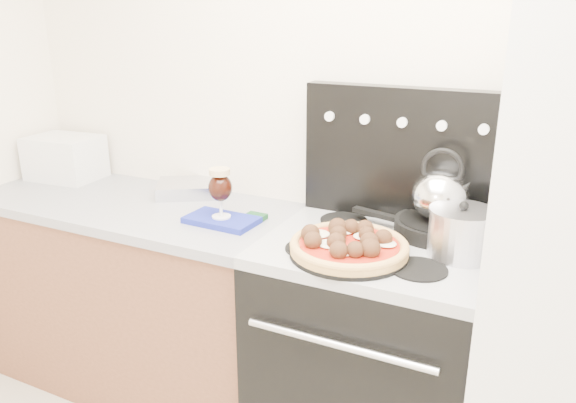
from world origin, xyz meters
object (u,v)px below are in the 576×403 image
Objects in this scene: toaster_oven at (65,158)px; beer_glass at (220,193)px; tea_kettle at (440,191)px; base_cabinet at (142,298)px; stove_body at (371,362)px; pizza_pan at (349,253)px; stock_pot at (461,234)px; skillet at (437,228)px; oven_mitt at (222,220)px; pizza at (349,244)px.

toaster_oven is 1.04m from beer_glass.
tea_kettle reaches higher than toaster_oven.
base_cabinet is 0.77m from beer_glass.
stove_body is at bearing -1.30° from base_cabinet.
pizza_pan is 1.90× the size of stock_pot.
stock_pot is at bearing 3.19° from stove_body.
stove_body is 4.27× the size of stock_pot.
pizza_pan is 0.41m from tea_kettle.
toaster_oven is 1.59× the size of stock_pot.
stove_body is at bearing -135.08° from skillet.
stock_pot reaches higher than stove_body.
oven_mitt is 0.82m from tea_kettle.
skillet is 0.14m from tea_kettle.
oven_mitt is 1.34× the size of stock_pot.
pizza is at bearing -110.57° from stove_body.
tea_kettle reaches higher than stock_pot.
beer_glass is (0.49, -0.05, 0.59)m from base_cabinet.
toaster_oven is 0.85× the size of pizza.
beer_glass is 0.81m from tea_kettle.
toaster_oven is at bearing 175.60° from stock_pot.
stock_pot is at bearing -55.26° from skillet.
base_cabinet is at bearing 173.62° from beer_glass.
oven_mitt is (-0.62, -0.03, 0.47)m from stove_body.
beer_glass is at bearing -177.10° from stock_pot.
pizza_pan is at bearing 0.00° from pizza.
pizza_pan is (0.56, -0.11, -0.10)m from beer_glass.
stove_body is at bearing 2.77° from oven_mitt.
toaster_oven is 1.61m from pizza.
tea_kettle reaches higher than beer_glass.
tea_kettle reaches higher than base_cabinet.
beer_glass is 0.65× the size of skillet.
stove_body is 0.85m from beer_glass.
toaster_oven is (-1.63, 0.16, 0.56)m from stove_body.
skillet is (0.22, 0.31, -0.01)m from pizza.
skillet is at bearing 44.92° from stove_body.
base_cabinet is 7.04× the size of stock_pot.
skillet is (0.78, 0.20, 0.04)m from oven_mitt.
stove_body reaches higher than base_cabinet.
pizza_pan is 1.29× the size of skillet.
tea_kettle is (0.78, 0.20, 0.17)m from oven_mitt.
skillet is 1.47× the size of stock_pot.
toaster_oven is (-0.53, 0.14, 0.57)m from base_cabinet.
pizza is (0.00, 0.00, 0.03)m from pizza_pan.
toaster_oven is at bearing -176.23° from tea_kettle.
pizza is (0.56, -0.11, -0.06)m from beer_glass.
base_cabinet is at bearing -173.65° from skillet.
oven_mitt is 0.58m from pizza.
pizza_pan is (1.58, -0.30, -0.08)m from toaster_oven.
beer_glass is 0.58m from pizza.
toaster_oven reaches higher than stock_pot.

